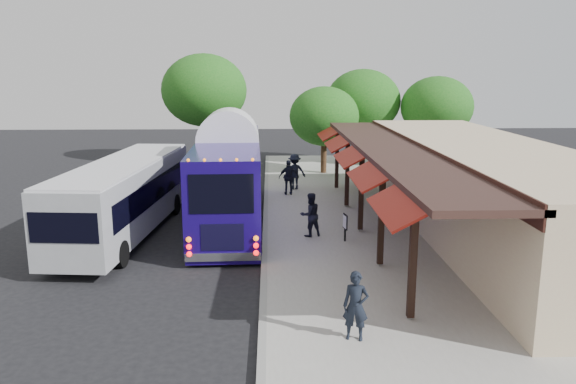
% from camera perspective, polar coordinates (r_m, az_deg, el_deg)
% --- Properties ---
extents(ground, '(90.00, 90.00, 0.00)m').
position_cam_1_polar(ground, '(18.21, -2.59, -8.05)').
color(ground, black).
rests_on(ground, ground).
extents(sidewalk, '(10.00, 40.00, 0.15)m').
position_cam_1_polar(sidewalk, '(22.49, 10.41, -4.07)').
color(sidewalk, '#9E9B93').
rests_on(sidewalk, ground).
extents(curb, '(0.20, 40.00, 0.16)m').
position_cam_1_polar(curb, '(21.99, -2.34, -4.25)').
color(curb, gray).
rests_on(curb, ground).
extents(station_shelter, '(8.15, 20.00, 3.60)m').
position_cam_1_polar(station_shelter, '(23.03, 18.83, 0.39)').
color(station_shelter, '#C8AB8B').
rests_on(station_shelter, ground).
extents(coach_bus, '(2.83, 11.93, 3.79)m').
position_cam_1_polar(coach_bus, '(23.66, -5.98, 1.76)').
color(coach_bus, '#190863').
rests_on(coach_bus, ground).
extents(city_bus, '(3.26, 10.94, 2.90)m').
position_cam_1_polar(city_bus, '(22.70, -16.20, -0.23)').
color(city_bus, '#95989D').
rests_on(city_bus, ground).
extents(ped_a, '(0.68, 0.53, 1.65)m').
position_cam_1_polar(ped_a, '(13.35, 6.90, -11.42)').
color(ped_a, black).
rests_on(ped_a, sidewalk).
extents(ped_b, '(1.00, 0.90, 1.68)m').
position_cam_1_polar(ped_b, '(21.20, 2.27, -2.32)').
color(ped_b, black).
rests_on(ped_b, sidewalk).
extents(ped_c, '(1.07, 0.52, 1.76)m').
position_cam_1_polar(ped_c, '(28.32, 0.09, 1.49)').
color(ped_c, black).
rests_on(ped_c, sidewalk).
extents(ped_d, '(1.34, 0.97, 1.87)m').
position_cam_1_polar(ped_d, '(29.65, 0.67, 2.09)').
color(ped_d, black).
rests_on(ped_d, sidewalk).
extents(sign_board, '(0.12, 0.46, 1.02)m').
position_cam_1_polar(sign_board, '(20.70, 5.82, -3.15)').
color(sign_board, black).
rests_on(sign_board, sidewalk).
extents(tree_left, '(4.22, 4.22, 5.40)m').
position_cam_1_polar(tree_left, '(34.27, 3.70, 7.67)').
color(tree_left, '#382314').
rests_on(tree_left, ground).
extents(tree_mid, '(5.02, 5.02, 6.43)m').
position_cam_1_polar(tree_mid, '(38.57, 7.62, 9.12)').
color(tree_mid, '#382314').
rests_on(tree_mid, ground).
extents(tree_right, '(4.67, 4.67, 5.98)m').
position_cam_1_polar(tree_right, '(38.15, 14.89, 8.34)').
color(tree_right, '#382314').
rests_on(tree_right, ground).
extents(tree_far, '(5.83, 5.83, 7.47)m').
position_cam_1_polar(tree_far, '(39.48, -8.51, 10.18)').
color(tree_far, '#382314').
rests_on(tree_far, ground).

